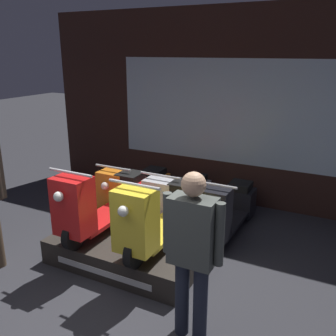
# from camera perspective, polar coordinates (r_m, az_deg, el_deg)

# --- Properties ---
(ground_plane) EXTENTS (30.00, 30.00, 0.00)m
(ground_plane) POSITION_cam_1_polar(r_m,az_deg,el_deg) (4.04, -10.44, -21.48)
(ground_plane) COLOR #2D2D33
(shop_wall_back) EXTENTS (6.78, 0.09, 3.20)m
(shop_wall_back) POSITION_cam_1_polar(r_m,az_deg,el_deg) (6.32, 8.50, 8.97)
(shop_wall_back) COLOR #331E19
(shop_wall_back) RESTS_ON ground_plane
(display_platform) EXTENTS (1.84, 1.35, 0.31)m
(display_platform) POSITION_cam_1_polar(r_m,az_deg,el_deg) (4.88, -5.20, -11.59)
(display_platform) COLOR #2D2823
(display_platform) RESTS_ON ground_plane
(scooter_display_left) EXTENTS (0.59, 1.66, 0.95)m
(scooter_display_left) POSITION_cam_1_polar(r_m,az_deg,el_deg) (4.83, -9.81, -5.09)
(scooter_display_left) COLOR black
(scooter_display_left) RESTS_ON display_platform
(scooter_display_right) EXTENTS (0.59, 1.66, 0.95)m
(scooter_display_right) POSITION_cam_1_polar(r_m,az_deg,el_deg) (4.42, -1.12, -7.07)
(scooter_display_right) COLOR black
(scooter_display_right) RESTS_ON display_platform
(scooter_backrow_0) EXTENTS (0.59, 1.66, 0.95)m
(scooter_backrow_0) POSITION_cam_1_polar(r_m,az_deg,el_deg) (5.97, -5.06, -3.58)
(scooter_backrow_0) COLOR black
(scooter_backrow_0) RESTS_ON ground_plane
(scooter_backrow_1) EXTENTS (0.59, 1.66, 0.95)m
(scooter_backrow_1) POSITION_cam_1_polar(r_m,az_deg,el_deg) (5.62, 1.55, -4.88)
(scooter_backrow_1) COLOR black
(scooter_backrow_1) RESTS_ON ground_plane
(scooter_backrow_2) EXTENTS (0.59, 1.66, 0.95)m
(scooter_backrow_2) POSITION_cam_1_polar(r_m,az_deg,el_deg) (5.36, 8.93, -6.25)
(scooter_backrow_2) COLOR black
(scooter_backrow_2) RESTS_ON ground_plane
(person_right_browsing) EXTENTS (0.56, 0.22, 1.59)m
(person_right_browsing) POSITION_cam_1_polar(r_m,az_deg,el_deg) (3.27, 3.71, -11.81)
(person_right_browsing) COLOR #232838
(person_right_browsing) RESTS_ON ground_plane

